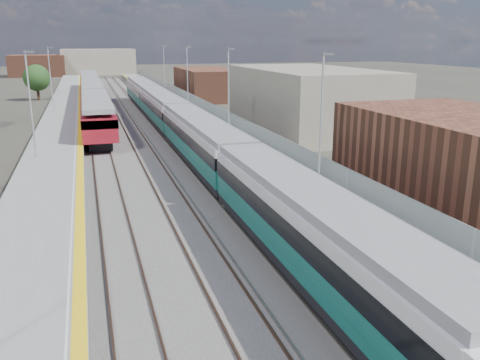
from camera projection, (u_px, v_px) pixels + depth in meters
name	position (u px, v px, depth m)	size (l,w,h in m)	color
ground	(150.00, 129.00, 54.78)	(320.00, 320.00, 0.00)	#47443A
ballast_bed	(127.00, 126.00, 56.45)	(10.50, 155.00, 0.06)	#565451
tracks	(131.00, 123.00, 58.15)	(8.96, 160.00, 0.17)	#4C3323
platform_right	(193.00, 119.00, 58.42)	(4.70, 155.00, 8.52)	slate
platform_left	(62.00, 124.00, 54.41)	(4.30, 155.00, 8.52)	slate
buildings	(32.00, 35.00, 128.65)	(72.00, 185.50, 40.00)	brown
green_train	(179.00, 121.00, 46.01)	(2.80, 78.08, 3.09)	black
red_train	(92.00, 94.00, 68.42)	(2.95, 59.74, 3.72)	black
tree_c	(37.00, 78.00, 80.25)	(4.15, 4.15, 5.63)	#382619
tree_d	(297.00, 86.00, 66.93)	(3.98, 3.98, 5.40)	#382619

